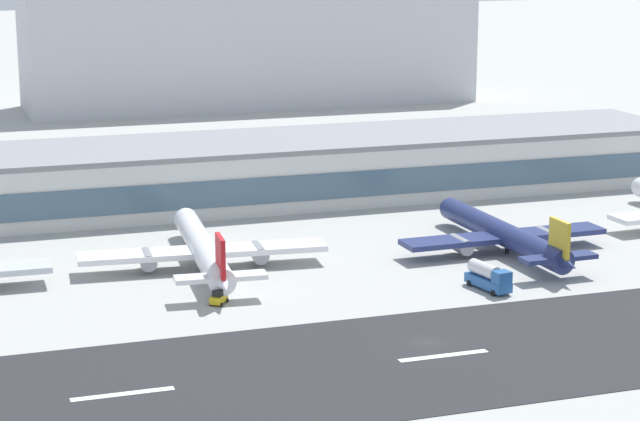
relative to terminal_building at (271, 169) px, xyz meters
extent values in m
plane|color=#A8A8A3|center=(-5.49, -89.57, -6.05)|extent=(1400.00, 1400.00, 0.00)
cube|color=#262628|center=(-5.49, -94.89, -6.01)|extent=(800.00, 35.23, 0.08)
cube|color=white|center=(-45.91, -94.89, -5.97)|extent=(12.00, 1.20, 0.01)
cube|color=white|center=(-5.49, -94.89, -5.97)|extent=(12.00, 1.20, 0.01)
cube|color=silver|center=(0.00, 0.06, -0.50)|extent=(170.26, 29.03, 11.09)
cube|color=#476075|center=(0.00, -14.61, -1.06)|extent=(165.15, 0.30, 4.99)
cube|color=gray|center=(0.00, 0.06, 5.54)|extent=(171.96, 29.32, 1.00)
cube|color=#BCBCC1|center=(32.30, 131.78, 10.84)|extent=(135.39, 35.38, 33.78)
cylinder|color=white|center=(-24.59, -44.63, -2.92)|extent=(7.58, 40.60, 4.04)
sphere|color=white|center=(-22.81, -24.51, -2.92)|extent=(3.84, 3.84, 3.84)
cone|color=white|center=(-26.37, -64.75, -2.92)|extent=(4.26, 7.56, 3.64)
cube|color=white|center=(-24.66, -45.43, -3.32)|extent=(39.60, 9.49, 0.89)
cylinder|color=gray|center=(-15.87, -46.21, -4.03)|extent=(3.11, 5.87, 2.63)
cylinder|color=gray|center=(-33.45, -44.66, -4.03)|extent=(3.11, 5.87, 2.63)
cube|color=white|center=(-26.23, -63.14, -2.52)|extent=(13.57, 4.49, 0.71)
cube|color=red|center=(-26.23, -63.14, 0.31)|extent=(1.12, 5.49, 6.46)
cylinder|color=black|center=(-24.77, -46.64, -5.50)|extent=(0.73, 0.73, 1.11)
cylinder|color=navy|center=(24.93, -50.83, -3.01)|extent=(4.88, 39.38, 3.93)
sphere|color=navy|center=(24.46, -31.19, -3.01)|extent=(3.73, 3.73, 3.73)
cone|color=navy|center=(25.41, -70.47, -3.01)|extent=(3.71, 7.16, 3.54)
cube|color=navy|center=(24.95, -51.62, -3.40)|extent=(35.94, 6.76, 0.86)
cylinder|color=gray|center=(33.01, -51.42, -4.09)|extent=(2.69, 5.56, 2.55)
cylinder|color=gray|center=(16.90, -51.81, -4.09)|extent=(2.69, 5.56, 2.55)
cube|color=navy|center=(25.37, -68.90, -2.61)|extent=(12.25, 3.54, 0.69)
cube|color=gold|center=(25.37, -68.90, 0.14)|extent=(0.76, 5.32, 6.29)
cylinder|color=black|center=(24.98, -52.79, -5.51)|extent=(0.71, 0.71, 1.08)
cube|color=gold|center=(-26.93, -64.55, -5.25)|extent=(3.20, 3.52, 1.00)
cube|color=black|center=(-26.93, -64.55, -4.30)|extent=(2.18, 2.30, 0.90)
cylinder|color=black|center=(-28.25, -64.97, -5.75)|extent=(0.58, 0.65, 0.60)
cylinder|color=black|center=(-26.97, -65.93, -5.75)|extent=(0.58, 0.65, 0.60)
cylinder|color=black|center=(-26.90, -63.18, -5.75)|extent=(0.58, 0.65, 0.60)
cylinder|color=black|center=(-25.62, -64.14, -5.75)|extent=(0.58, 0.65, 0.60)
cube|color=#23569E|center=(12.73, -70.53, -4.90)|extent=(4.11, 8.83, 1.40)
cylinder|color=silver|center=(12.54, -69.53, -3.15)|extent=(3.12, 6.07, 2.10)
cube|color=#23569E|center=(13.32, -73.70, -3.30)|extent=(2.72, 2.44, 1.80)
cylinder|color=black|center=(12.00, -73.69, -5.60)|extent=(0.44, 0.94, 0.90)
cylinder|color=black|center=(14.55, -73.22, -5.60)|extent=(0.44, 0.94, 0.90)
cylinder|color=black|center=(10.91, -67.84, -5.60)|extent=(0.44, 0.94, 0.90)
cylinder|color=black|center=(13.47, -67.37, -5.60)|extent=(0.44, 0.94, 0.90)
camera|label=1|loc=(-66.50, -226.96, 46.22)|focal=68.31mm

